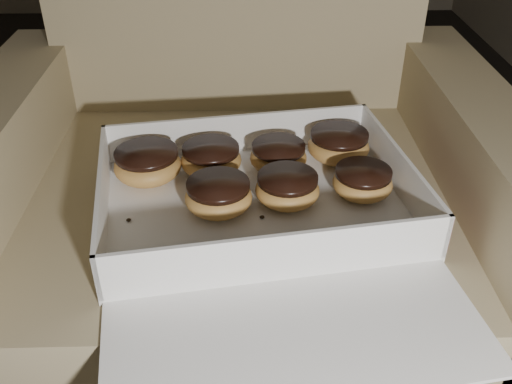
{
  "coord_description": "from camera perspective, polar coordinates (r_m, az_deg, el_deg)",
  "views": [
    {
      "loc": [
        0.88,
        -0.77,
        0.88
      ],
      "look_at": [
        0.9,
        -0.09,
        0.42
      ],
      "focal_mm": 40.0,
      "sensor_mm": 36.0,
      "label": 1
    }
  ],
  "objects": [
    {
      "name": "crumb_a",
      "position": [
        0.81,
        -12.62,
        -2.74
      ],
      "size": [
        0.01,
        0.01,
        0.0
      ],
      "primitive_type": "ellipsoid",
      "color": "black",
      "rests_on": "bakery_box"
    },
    {
      "name": "donut_f",
      "position": [
        0.89,
        -10.8,
        2.75
      ],
      "size": [
        0.1,
        0.1,
        0.05
      ],
      "color": "gold",
      "rests_on": "bakery_box"
    },
    {
      "name": "crumb_b",
      "position": [
        0.75,
        5.51,
        -5.57
      ],
      "size": [
        0.01,
        0.01,
        0.0
      ],
      "primitive_type": "ellipsoid",
      "color": "black",
      "rests_on": "bakery_box"
    },
    {
      "name": "crumb_c",
      "position": [
        0.8,
        0.61,
        -2.51
      ],
      "size": [
        0.01,
        0.01,
        0.0
      ],
      "primitive_type": "ellipsoid",
      "color": "black",
      "rests_on": "bakery_box"
    },
    {
      "name": "armchair",
      "position": [
        1.01,
        -1.69,
        -2.81
      ],
      "size": [
        0.85,
        0.72,
        0.89
      ],
      "color": "#94835E",
      "rests_on": "floor"
    },
    {
      "name": "donut_c",
      "position": [
        0.9,
        2.25,
        3.61
      ],
      "size": [
        0.09,
        0.09,
        0.04
      ],
      "color": "gold",
      "rests_on": "bakery_box"
    },
    {
      "name": "donut_g",
      "position": [
        0.89,
        -4.51,
        3.33
      ],
      "size": [
        0.09,
        0.09,
        0.05
      ],
      "color": "gold",
      "rests_on": "bakery_box"
    },
    {
      "name": "bakery_box",
      "position": [
        0.79,
        0.86,
        -2.62
      ],
      "size": [
        0.5,
        0.57,
        0.07
      ],
      "rotation": [
        0.0,
        0.0,
        0.15
      ],
      "color": "white",
      "rests_on": "armchair"
    },
    {
      "name": "donut_e",
      "position": [
        0.93,
        8.25,
        4.67
      ],
      "size": [
        0.1,
        0.1,
        0.05
      ],
      "color": "gold",
      "rests_on": "bakery_box"
    },
    {
      "name": "donut_d",
      "position": [
        0.82,
        3.15,
        0.38
      ],
      "size": [
        0.09,
        0.09,
        0.05
      ],
      "color": "gold",
      "rests_on": "bakery_box"
    },
    {
      "name": "donut_a",
      "position": [
        0.8,
        -3.77,
        -0.35
      ],
      "size": [
        0.1,
        0.1,
        0.05
      ],
      "color": "gold",
      "rests_on": "bakery_box"
    },
    {
      "name": "donut_b",
      "position": [
        0.85,
        10.6,
        1.03
      ],
      "size": [
        0.09,
        0.09,
        0.04
      ],
      "color": "gold",
      "rests_on": "bakery_box"
    }
  ]
}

